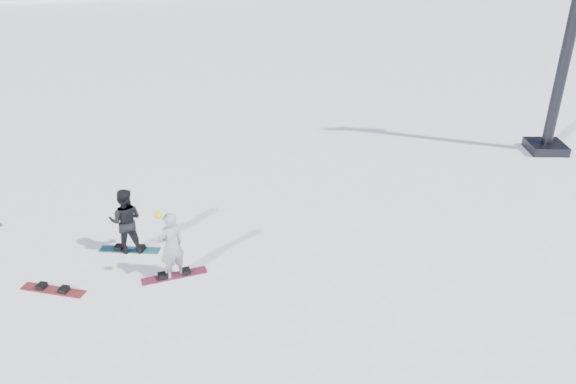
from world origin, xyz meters
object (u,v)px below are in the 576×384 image
object	(u,v)px
lift_tower	(565,56)
snowboarder_woman	(171,245)
snowboarder_man	(126,221)
snowboard_loose_b	(53,290)

from	to	relation	value
lift_tower	snowboarder_woman	distance (m)	14.23
snowboarder_woman	snowboarder_man	world-z (taller)	snowboarder_woman
snowboarder_woman	snowboarder_man	size ratio (longest dim) A/B	1.07
snowboard_loose_b	snowboarder_man	bearing A→B (deg)	65.30
snowboarder_woman	snowboarder_man	xyz separation A→B (m)	(-0.96, 1.44, -0.00)
snowboarder_man	lift_tower	bearing A→B (deg)	-156.22
lift_tower	snowboarder_man	world-z (taller)	lift_tower
snowboard_loose_b	lift_tower	bearing A→B (deg)	42.71
lift_tower	snowboard_loose_b	size ratio (longest dim) A/B	5.48
snowboard_loose_b	snowboarder_woman	bearing A→B (deg)	24.88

